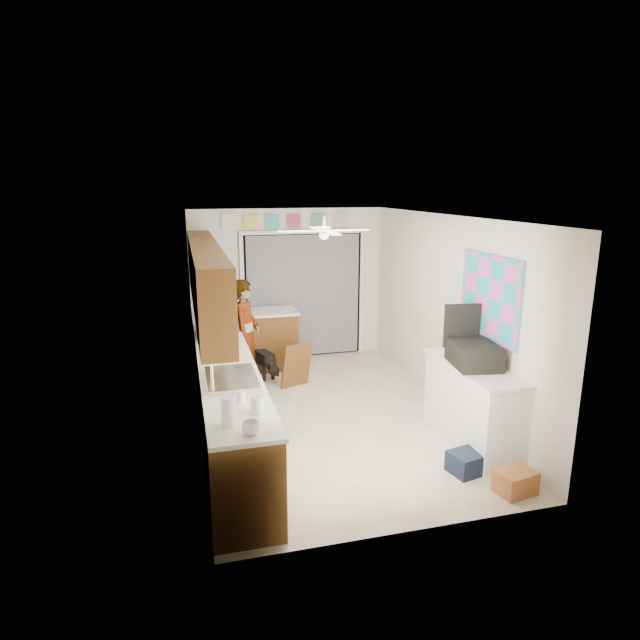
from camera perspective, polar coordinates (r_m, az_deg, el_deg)
floor at (r=6.99m, az=0.84°, el=-9.97°), size 5.00×5.00×0.00m
ceiling at (r=6.39m, az=0.92°, el=10.96°), size 5.00×5.00×0.00m
wall_back at (r=8.96m, az=-3.40°, el=3.80°), size 3.20×0.00×3.20m
wall_front at (r=4.33m, az=9.81°, el=-7.82°), size 3.20×0.00×3.20m
wall_left at (r=6.35m, az=-13.18°, el=-0.87°), size 0.00×5.00×5.00m
wall_right at (r=7.16m, az=13.32°, el=0.81°), size 0.00×5.00×5.00m
left_base_cabinets at (r=6.61m, az=-10.17°, el=-7.42°), size 0.60×4.80×0.90m
left_countertop at (r=6.45m, az=-10.26°, el=-3.53°), size 0.62×4.80×0.04m
upper_cabinets at (r=6.44m, az=-12.08°, el=4.40°), size 0.32×4.00×0.80m
sink_basin at (r=5.50m, az=-9.43°, el=-6.26°), size 0.50×0.76×0.06m
faucet at (r=5.46m, az=-11.46°, el=-5.46°), size 0.03×0.03×0.22m
peninsula_base at (r=8.58m, az=-5.94°, el=-2.21°), size 1.00×0.60×0.90m
peninsula_top at (r=8.46m, az=-6.02°, el=0.84°), size 1.04×0.64×0.04m
back_opening_recess at (r=9.02m, az=-1.78°, el=2.59°), size 2.00×0.06×2.10m
curtain_panel at (r=8.98m, az=-1.72°, el=2.55°), size 1.90×0.03×2.05m
door_trim_left at (r=8.82m, az=-8.21°, el=2.20°), size 0.06×0.04×2.10m
door_trim_right at (r=9.26m, az=4.43°, el=2.87°), size 0.06×0.04×2.10m
door_trim_head at (r=8.83m, az=-1.79°, el=9.37°), size 2.10×0.04×0.06m
header_frame_0 at (r=8.70m, az=-7.40°, el=10.38°), size 0.22×0.02×0.22m
header_frame_1 at (r=8.75m, az=-5.09°, el=10.46°), size 0.22×0.02×0.22m
header_frame_2 at (r=8.82m, az=-2.81°, el=10.53°), size 0.22×0.02×0.22m
header_frame_3 at (r=8.91m, az=-0.25°, el=10.58°), size 0.22×0.02×0.22m
header_frame_4 at (r=9.02m, az=2.26°, el=10.61°), size 0.22×0.02×0.22m
route66_sign at (r=8.66m, az=-9.73°, el=10.28°), size 0.22×0.02×0.26m
right_counter_base at (r=6.29m, az=15.97°, el=-8.91°), size 0.50×1.40×0.90m
right_counter_top at (r=6.12m, az=16.19°, el=-4.86°), size 0.54×1.44×0.04m
abstract_painting at (r=6.22m, az=17.62°, el=2.31°), size 0.03×1.15×0.95m
ceiling_fan at (r=6.59m, az=0.44°, el=9.49°), size 1.14×1.14×0.24m
microwave at (r=7.11m, az=-10.99°, el=-0.40°), size 0.49×0.64×0.32m
soap_bottle at (r=6.48m, az=-11.30°, el=-1.87°), size 0.14×0.14×0.32m
cup at (r=4.34m, az=-7.39°, el=-11.35°), size 0.18×0.18×0.11m
jar_a at (r=4.69m, az=-6.73°, el=-8.96°), size 0.13×0.13×0.16m
jar_b at (r=4.95m, az=-8.42°, el=-8.05°), size 0.10×0.10×0.11m
paper_towel_roll at (r=4.49m, az=-9.78°, el=-9.58°), size 0.14×0.14×0.25m
suitcase at (r=6.07m, az=16.09°, el=-3.53°), size 0.54×0.67×0.26m
suitcase_rim at (r=6.10m, az=16.02°, el=-4.51°), size 0.53×0.64×0.02m
suitcase_lid at (r=6.24m, az=14.91°, el=-0.57°), size 0.42×0.10×0.50m
cardboard_box at (r=5.64m, az=20.11°, el=-15.89°), size 0.40×0.33×0.22m
navy_crate at (r=5.84m, az=15.47°, el=-14.43°), size 0.41×0.37×0.22m
cabinet_door_panel at (r=7.74m, az=-2.50°, el=-4.83°), size 0.49×0.33×0.67m
man at (r=7.53m, az=-7.92°, el=-1.75°), size 0.57×0.69×1.62m
dog at (r=8.21m, az=-6.01°, el=-4.56°), size 0.42×0.64×0.47m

